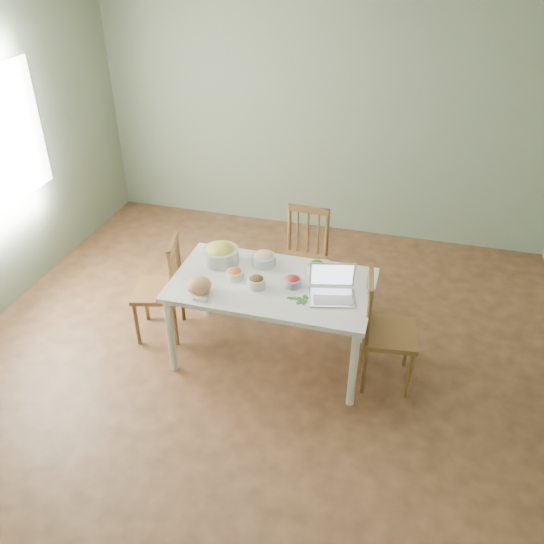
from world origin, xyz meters
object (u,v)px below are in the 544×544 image
(chair_right, at_px, (390,331))
(laptop, at_px, (333,286))
(bowl_squash, at_px, (221,253))
(chair_left, at_px, (157,288))
(chair_far, at_px, (302,261))
(bread_boule, at_px, (199,285))
(dining_table, at_px, (272,320))

(chair_right, distance_m, laptop, 0.59)
(laptop, bearing_deg, bowl_squash, 151.01)
(laptop, bearing_deg, chair_left, 161.41)
(chair_right, bearing_deg, chair_far, 39.49)
(bread_boule, distance_m, laptop, 1.01)
(chair_left, xyz_separation_m, chair_right, (1.97, -0.08, 0.02))
(chair_far, xyz_separation_m, chair_left, (-1.10, -0.75, -0.01))
(chair_far, height_order, bread_boule, chair_far)
(chair_far, distance_m, laptop, 1.06)
(dining_table, xyz_separation_m, chair_far, (0.06, 0.80, 0.10))
(dining_table, bearing_deg, bowl_squash, 159.34)
(chair_right, distance_m, bowl_squash, 1.48)
(bowl_squash, bearing_deg, chair_left, -166.02)
(dining_table, height_order, chair_left, chair_left)
(chair_right, bearing_deg, bowl_squash, 74.31)
(dining_table, relative_size, chair_far, 1.67)
(chair_right, bearing_deg, dining_table, 80.98)
(dining_table, distance_m, laptop, 0.70)
(chair_right, distance_m, bread_boule, 1.49)
(dining_table, relative_size, chair_left, 1.69)
(bowl_squash, bearing_deg, chair_right, -8.54)
(chair_far, relative_size, bowl_squash, 3.21)
(dining_table, bearing_deg, bread_boule, -151.39)
(bowl_squash, relative_size, laptop, 0.86)
(bread_boule, height_order, bowl_squash, bowl_squash)
(chair_far, xyz_separation_m, bowl_squash, (-0.55, -0.61, 0.35))
(bread_boule, height_order, laptop, laptop)
(chair_right, xyz_separation_m, bowl_squash, (-1.43, 0.21, 0.34))
(dining_table, distance_m, chair_left, 1.04)
(dining_table, bearing_deg, chair_right, -1.87)
(chair_far, relative_size, chair_left, 1.02)
(dining_table, height_order, bread_boule, bread_boule)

